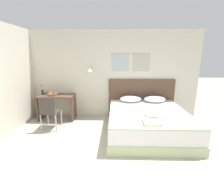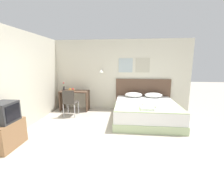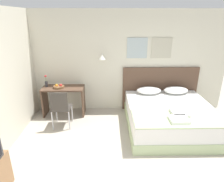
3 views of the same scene
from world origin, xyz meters
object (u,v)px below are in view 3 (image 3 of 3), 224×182
object	(u,v)px
desk	(64,96)
throw_blanket	(180,118)
fruit_bowl	(59,87)
pillow_right	(176,90)
pillow_left	(149,90)
flower_vase	(46,82)
folded_towel_mid_bed	(179,119)
headboard	(160,89)
folded_towel_near_foot	(179,113)
bed	(169,117)
desk_chair	(61,107)

from	to	relation	value
desk	throw_blanket	bearing A→B (deg)	-27.53
fruit_bowl	pillow_right	bearing A→B (deg)	1.24
pillow_left	desk	distance (m)	2.23
pillow_left	flower_vase	size ratio (longest dim) A/B	2.02
throw_blanket	fruit_bowl	bearing A→B (deg)	153.98
throw_blanket	folded_towel_mid_bed	xyz separation A→B (m)	(-0.07, -0.14, 0.04)
throw_blanket	fruit_bowl	xyz separation A→B (m)	(-2.67, 1.30, 0.22)
headboard	flower_vase	bearing A→B (deg)	-175.29
fruit_bowl	flower_vase	world-z (taller)	flower_vase
fruit_bowl	folded_towel_near_foot	bearing A→B (deg)	-23.17
desk	headboard	bearing A→B (deg)	6.59
bed	pillow_right	size ratio (longest dim) A/B	3.23
headboard	folded_towel_mid_bed	size ratio (longest dim) A/B	5.85
desk	fruit_bowl	bearing A→B (deg)	-155.30
headboard	flower_vase	size ratio (longest dim) A/B	6.53
bed	pillow_right	world-z (taller)	pillow_right
fruit_bowl	folded_towel_mid_bed	bearing A→B (deg)	-29.05
desk	desk_chair	xyz separation A→B (m)	(0.07, -0.70, 0.02)
headboard	desk_chair	xyz separation A→B (m)	(-2.51, -1.00, -0.06)
desk	desk_chair	bearing A→B (deg)	-83.90
bed	throw_blanket	world-z (taller)	throw_blanket
throw_blanket	headboard	bearing A→B (deg)	90.00
headboard	flower_vase	distance (m)	3.03
throw_blanket	fruit_bowl	distance (m)	2.98
bed	folded_towel_mid_bed	bearing A→B (deg)	-95.17
throw_blanket	folded_towel_mid_bed	world-z (taller)	folded_towel_mid_bed
folded_towel_mid_bed	headboard	bearing A→B (deg)	87.87
headboard	folded_towel_mid_bed	bearing A→B (deg)	-92.13
pillow_left	folded_towel_mid_bed	world-z (taller)	pillow_left
flower_vase	throw_blanket	bearing A→B (deg)	-24.89
folded_towel_near_foot	fruit_bowl	world-z (taller)	fruit_bowl
bed	headboard	bearing A→B (deg)	90.00
pillow_left	folded_towel_mid_bed	distance (m)	1.54
pillow_left	throw_blanket	xyz separation A→B (m)	(0.36, -1.37, -0.08)
throw_blanket	desk_chair	xyz separation A→B (m)	(-2.51, 0.65, -0.03)
bed	pillow_right	bearing A→B (deg)	65.36
bed	pillow_left	xyz separation A→B (m)	(-0.36, 0.78, 0.37)
headboard	throw_blanket	distance (m)	1.64
pillow_left	folded_towel_near_foot	xyz separation A→B (m)	(0.40, -1.23, -0.03)
folded_towel_near_foot	flower_vase	world-z (taller)	flower_vase
desk_chair	flower_vase	xyz separation A→B (m)	(-0.50, 0.75, 0.34)
desk	flower_vase	world-z (taller)	flower_vase
folded_towel_near_foot	flower_vase	size ratio (longest dim) A/B	1.08
pillow_right	flower_vase	size ratio (longest dim) A/B	2.02
pillow_right	folded_towel_near_foot	distance (m)	1.27
pillow_left	flower_vase	xyz separation A→B (m)	(-2.65, 0.03, 0.23)
pillow_left	throw_blanket	bearing A→B (deg)	-75.42
folded_towel_mid_bed	desk	bearing A→B (deg)	149.38
pillow_left	pillow_right	bearing A→B (deg)	0.00
folded_towel_near_foot	throw_blanket	bearing A→B (deg)	-106.18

